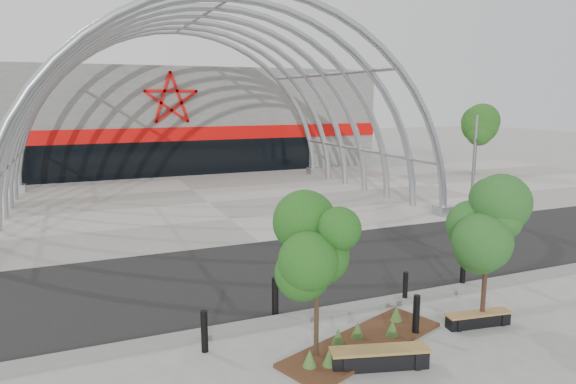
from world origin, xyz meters
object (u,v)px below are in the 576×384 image
bench_0 (380,358)px  bench_1 (478,319)px  signal_pole (474,167)px  street_tree_0 (317,254)px  bollard_2 (405,287)px  street_tree_1 (488,229)px

bench_0 → bench_1: size_ratio=1.24×
signal_pole → street_tree_0: bearing=-144.3°
signal_pole → bench_1: 12.18m
signal_pole → bollard_2: (-8.61, -6.94, -2.16)m
street_tree_0 → bollard_2: street_tree_0 is taller
signal_pole → street_tree_0: signal_pole is taller
bench_1 → bollard_2: bollard_2 is taller
street_tree_0 → street_tree_1: street_tree_1 is taller
street_tree_0 → street_tree_1: bearing=-1.2°
street_tree_0 → bollard_2: size_ratio=3.84×
signal_pole → bench_0: 15.15m
bench_0 → bench_1: bench_0 is taller
street_tree_1 → bench_1: (-0.15, -0.02, -2.37)m
street_tree_1 → bench_0: size_ratio=1.61×
signal_pole → bollard_2: size_ratio=5.61×
signal_pole → bench_0: (-11.30, -9.81, -2.38)m
street_tree_1 → bollard_2: size_ratio=4.01×
street_tree_1 → street_tree_0: bearing=178.8°
street_tree_1 → bench_1: size_ratio=1.98×
bollard_2 → street_tree_1: bearing=-65.6°
bench_0 → bench_1: 3.56m
bench_0 → street_tree_1: bearing=12.8°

